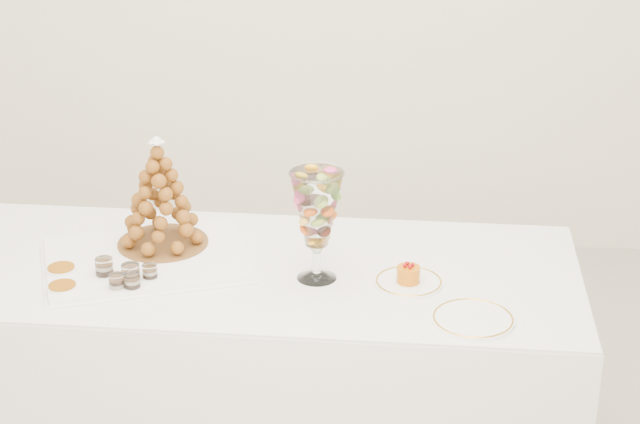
{
  "coord_description": "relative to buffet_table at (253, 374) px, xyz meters",
  "views": [
    {
      "loc": [
        0.23,
        -2.92,
        2.34
      ],
      "look_at": [
        0.08,
        0.22,
        0.95
      ],
      "focal_mm": 60.0,
      "sensor_mm": 36.0,
      "label": 1
    }
  ],
  "objects": [
    {
      "name": "lace_tray",
      "position": [
        -0.34,
        0.02,
        0.41
      ],
      "size": [
        0.74,
        0.64,
        0.02
      ],
      "primitive_type": "cube",
      "rotation": [
        0.0,
        0.0,
        0.31
      ],
      "color": "white",
      "rests_on": "buffet_table"
    },
    {
      "name": "spare_plate",
      "position": [
        0.68,
        -0.32,
        0.41
      ],
      "size": [
        0.24,
        0.24,
        0.01
      ],
      "primitive_type": "cylinder",
      "color": "white",
      "rests_on": "buffet_table"
    },
    {
      "name": "macaron_vase",
      "position": [
        0.22,
        -0.06,
        0.63
      ],
      "size": [
        0.16,
        0.16,
        0.35
      ],
      "color": "white",
      "rests_on": "buffet_table"
    },
    {
      "name": "croquembouche",
      "position": [
        -0.3,
        0.12,
        0.6
      ],
      "size": [
        0.3,
        0.3,
        0.37
      ],
      "rotation": [
        0.0,
        0.0,
        -0.07
      ],
      "color": "brown",
      "rests_on": "lace_tray"
    },
    {
      "name": "verrine_e",
      "position": [
        -0.34,
        -0.19,
        0.43
      ],
      "size": [
        0.05,
        0.05,
        0.07
      ],
      "primitive_type": "cylinder",
      "rotation": [
        0.0,
        0.0,
        -0.09
      ],
      "color": "white",
      "rests_on": "buffet_table"
    },
    {
      "name": "verrine_d",
      "position": [
        -0.38,
        -0.2,
        0.43
      ],
      "size": [
        0.06,
        0.06,
        0.06
      ],
      "primitive_type": "cylinder",
      "rotation": [
        0.0,
        0.0,
        0.25
      ],
      "color": "white",
      "rests_on": "buffet_table"
    },
    {
      "name": "mousse_cake",
      "position": [
        0.5,
        -0.1,
        0.44
      ],
      "size": [
        0.07,
        0.07,
        0.06
      ],
      "color": "#C46309",
      "rests_on": "cake_plate"
    },
    {
      "name": "buffet_table",
      "position": [
        0.0,
        0.0,
        0.0
      ],
      "size": [
        2.15,
        0.96,
        0.8
      ],
      "rotation": [
        0.0,
        0.0,
        -0.06
      ],
      "color": "white",
      "rests_on": "ground"
    },
    {
      "name": "verrine_b",
      "position": [
        -0.35,
        -0.15,
        0.44
      ],
      "size": [
        0.06,
        0.06,
        0.08
      ],
      "primitive_type": "cylinder",
      "rotation": [
        0.0,
        0.0,
        -0.08
      ],
      "color": "white",
      "rests_on": "buffet_table"
    },
    {
      "name": "cake_plate",
      "position": [
        0.5,
        -0.09,
        0.41
      ],
      "size": [
        0.21,
        0.21,
        0.01
      ],
      "primitive_type": "cylinder",
      "color": "white",
      "rests_on": "buffet_table"
    },
    {
      "name": "verrine_c",
      "position": [
        -0.3,
        -0.12,
        0.43
      ],
      "size": [
        0.06,
        0.06,
        0.06
      ],
      "primitive_type": "cylinder",
      "rotation": [
        0.0,
        0.0,
        -0.28
      ],
      "color": "white",
      "rests_on": "buffet_table"
    },
    {
      "name": "ramekin_back",
      "position": [
        -0.58,
        -0.09,
        0.42
      ],
      "size": [
        0.09,
        0.09,
        0.03
      ],
      "primitive_type": "cylinder",
      "color": "white",
      "rests_on": "buffet_table"
    },
    {
      "name": "ramekin_front",
      "position": [
        -0.55,
        -0.21,
        0.42
      ],
      "size": [
        0.09,
        0.09,
        0.03
      ],
      "primitive_type": "cylinder",
      "color": "white",
      "rests_on": "buffet_table"
    },
    {
      "name": "verrine_a",
      "position": [
        -0.44,
        -0.11,
        0.44
      ],
      "size": [
        0.07,
        0.07,
        0.07
      ],
      "primitive_type": "cylinder",
      "rotation": [
        0.0,
        0.0,
        0.22
      ],
      "color": "white",
      "rests_on": "buffet_table"
    }
  ]
}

